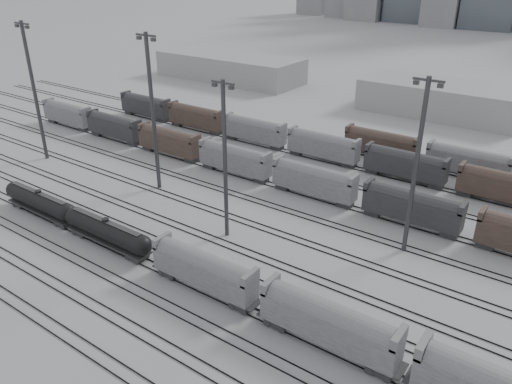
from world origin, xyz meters
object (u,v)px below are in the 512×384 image
Objects in this scene: tank_car_a at (40,202)px; hopper_car_a at (204,269)px; hopper_car_b at (329,322)px; tank_car_b at (107,231)px; light_mast_a at (34,89)px; light_mast_c at (225,158)px.

tank_car_a is 1.15× the size of hopper_car_a.
hopper_car_a is 0.95× the size of hopper_car_b.
hopper_car_b is at bearing 0.00° from hopper_car_a.
hopper_car_b reaches higher than tank_car_a.
tank_car_a is 16.11m from tank_car_b.
light_mast_a is at bearing 168.22° from hopper_car_b.
tank_car_b is at bearing 180.00° from hopper_car_b.
hopper_car_a is 0.54× the size of light_mast_a.
tank_car_a is at bearing 180.00° from hopper_car_b.
light_mast_c reaches higher than tank_car_b.
light_mast_a is (-55.73, 15.17, 11.05)m from hopper_car_a.
tank_car_b is 1.11× the size of hopper_car_b.
light_mast_c reaches higher than tank_car_a.
light_mast_c is at bearing 152.26° from hopper_car_b.
light_mast_a is (-37.68, 15.17, 11.83)m from tank_car_b.
light_mast_a is at bearing 176.62° from light_mast_c.
light_mast_a reaches higher than hopper_car_b.
light_mast_a is at bearing 158.07° from tank_car_b.
hopper_car_b is 75.10m from light_mast_a.
hopper_car_b reaches higher than hopper_car_a.
tank_car_b is 0.74× the size of light_mast_c.
light_mast_a is 1.16× the size of light_mast_c.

